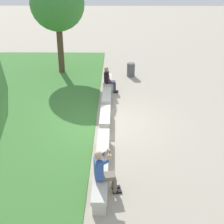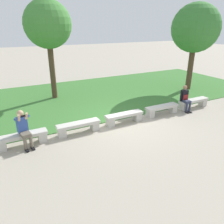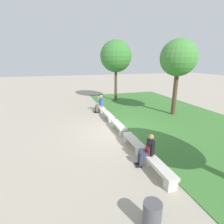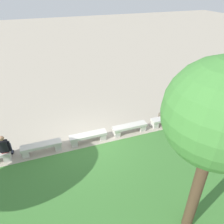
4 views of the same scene
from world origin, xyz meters
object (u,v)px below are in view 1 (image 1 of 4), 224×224
(tree_right_background, at_px, (57,4))
(trash_bin, at_px, (131,70))
(bench_end, at_px, (108,81))
(backpack, at_px, (107,80))
(bench_main, at_px, (100,185))
(bench_mid, at_px, (105,117))
(person_photographer, at_px, (103,170))
(bench_far, at_px, (107,97))
(bench_near, at_px, (103,145))
(person_distant, at_px, (109,79))

(tree_right_background, distance_m, trash_bin, 5.29)
(bench_end, relative_size, backpack, 4.01)
(bench_main, height_order, bench_mid, same)
(trash_bin, bearing_deg, person_photographer, 173.24)
(bench_far, height_order, bench_end, same)
(bench_near, distance_m, bench_mid, 2.08)
(bench_near, height_order, tree_right_background, tree_right_background)
(backpack, xyz_separation_m, trash_bin, (2.40, -1.25, -0.25))
(backpack, height_order, tree_right_background, tree_right_background)
(bench_main, relative_size, bench_end, 1.00)
(backpack, xyz_separation_m, tree_right_background, (3.06, 2.73, 3.17))
(person_photographer, bearing_deg, bench_main, 137.09)
(bench_end, xyz_separation_m, tree_right_background, (2.38, 2.73, 3.50))
(bench_far, distance_m, bench_end, 2.08)
(bench_end, height_order, trash_bin, trash_bin)
(backpack, bearing_deg, bench_end, 0.59)
(person_photographer, bearing_deg, bench_far, 0.71)
(person_photographer, bearing_deg, backpack, 0.52)
(bench_near, height_order, person_distant, person_distant)
(bench_main, distance_m, bench_far, 6.24)
(person_distant, xyz_separation_m, backpack, (0.02, 0.06, -0.05))
(bench_end, bearing_deg, person_distant, -174.69)
(bench_far, bearing_deg, bench_main, 180.00)
(person_photographer, relative_size, tree_right_background, 0.25)
(tree_right_background, bearing_deg, bench_near, -162.45)
(bench_near, xyz_separation_m, bench_far, (4.16, 0.00, 0.00))
(tree_right_background, xyz_separation_m, trash_bin, (-0.66, -3.98, -3.42))
(bench_near, bearing_deg, bench_mid, 0.00)
(backpack, relative_size, tree_right_background, 0.08)
(bench_mid, height_order, trash_bin, trash_bin)
(backpack, height_order, trash_bin, backpack)
(bench_main, distance_m, trash_bin, 10.11)
(bench_end, distance_m, backpack, 0.76)
(bench_end, distance_m, trash_bin, 2.12)
(bench_far, bearing_deg, person_distant, -2.75)
(bench_mid, distance_m, bench_far, 2.08)
(bench_end, xyz_separation_m, person_distant, (-0.71, -0.07, 0.38))
(backpack, distance_m, tree_right_background, 5.19)
(person_photographer, bearing_deg, trash_bin, -6.76)
(bench_main, xyz_separation_m, bench_mid, (4.16, 0.00, 0.00))
(person_photographer, height_order, backpack, person_photographer)
(bench_mid, bearing_deg, person_distant, -1.09)
(bench_far, relative_size, person_distant, 1.36)
(person_photographer, xyz_separation_m, person_distant, (7.53, 0.01, -0.06))
(person_photographer, xyz_separation_m, backpack, (7.55, 0.07, -0.11))
(bench_mid, distance_m, trash_bin, 6.00)
(backpack, bearing_deg, tree_right_background, 41.73)
(bench_far, relative_size, trash_bin, 2.29)
(bench_near, bearing_deg, bench_end, 0.00)
(bench_far, height_order, tree_right_background, tree_right_background)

